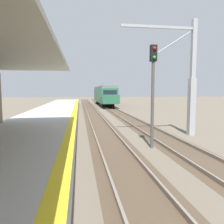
% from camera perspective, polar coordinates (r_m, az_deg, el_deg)
% --- Properties ---
extents(station_platform, '(5.00, 80.00, 0.91)m').
position_cam_1_polar(station_platform, '(12.93, -20.72, -5.84)').
color(station_platform, '#B7B5AD').
rests_on(station_platform, ground).
extents(track_pair_nearest_platform, '(2.34, 120.00, 0.16)m').
position_cam_1_polar(track_pair_nearest_platform, '(16.73, -2.75, -4.35)').
color(track_pair_nearest_platform, '#4C3D2D').
rests_on(track_pair_nearest_platform, ground).
extents(track_pair_middle, '(2.34, 120.00, 0.16)m').
position_cam_1_polar(track_pair_middle, '(17.40, 8.48, -4.02)').
color(track_pair_middle, '#4C3D2D').
rests_on(track_pair_middle, ground).
extents(approaching_train, '(2.93, 19.60, 4.76)m').
position_cam_1_polar(approaching_train, '(44.62, -2.08, 4.60)').
color(approaching_train, '#286647').
rests_on(approaching_train, ground).
extents(rail_signal_post, '(0.32, 0.34, 5.20)m').
position_cam_1_polar(rail_signal_post, '(11.10, 10.78, 6.84)').
color(rail_signal_post, '#4C4C4C').
rests_on(rail_signal_post, ground).
extents(catenary_pylon_far_side, '(5.00, 0.40, 7.50)m').
position_cam_1_polar(catenary_pylon_far_side, '(14.99, 19.52, 7.82)').
color(catenary_pylon_far_side, '#9EA3A8').
rests_on(catenary_pylon_far_side, ground).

